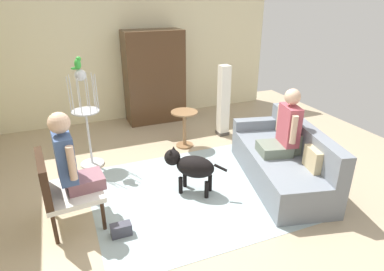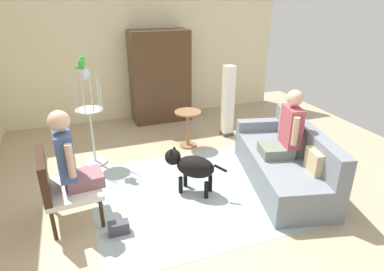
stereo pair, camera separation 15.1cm
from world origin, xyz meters
name	(u,v)px [view 1 (the left image)]	position (x,y,z in m)	size (l,w,h in m)	color
ground_plane	(197,194)	(0.00, 0.00, 0.00)	(7.87, 7.87, 0.00)	tan
back_wall	(133,51)	(0.00, 3.34, 1.38)	(6.05, 0.12, 2.76)	beige
area_rug	(198,191)	(0.04, 0.05, 0.00)	(2.76, 2.32, 0.01)	#9EB2B7
couch	(283,161)	(1.27, -0.11, 0.30)	(1.27, 2.11, 0.83)	slate
armchair	(60,186)	(-1.65, 0.00, 0.52)	(0.66, 0.72, 0.90)	#382316
person_on_couch	(285,129)	(1.23, -0.12, 0.80)	(0.55, 0.52, 0.91)	slate
person_on_armchair	(70,159)	(-1.49, 0.01, 0.82)	(0.50, 0.50, 0.93)	#8A5A65
round_end_table	(184,125)	(0.40, 1.47, 0.39)	(0.45, 0.45, 0.64)	olive
dog	(191,166)	(-0.04, 0.10, 0.39)	(0.69, 0.60, 0.61)	black
bird_cage_stand	(86,118)	(-1.19, 1.39, 0.78)	(0.40, 0.40, 1.50)	silver
parrot	(78,63)	(-1.20, 1.39, 1.58)	(0.17, 0.10, 0.18)	green
column_lamp	(223,102)	(1.25, 1.69, 0.65)	(0.20, 0.20, 1.31)	#4C4742
armoire_cabinet	(154,77)	(0.31, 2.93, 0.91)	(1.16, 0.56, 1.83)	#4C331E
handbag	(121,230)	(-1.09, -0.43, 0.07)	(0.23, 0.12, 0.14)	#3F3F4C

